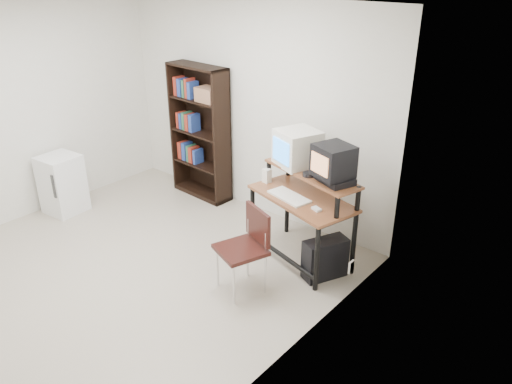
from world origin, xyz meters
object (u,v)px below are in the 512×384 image
Objects in this scene: crt_tv at (333,161)px; pc_tower at (325,258)px; school_chair at (247,242)px; computer_desk at (303,201)px; mini_fridge at (62,184)px; bookshelf at (201,131)px; crt_monitor at (297,148)px.

crt_tv is 1.01m from pc_tower.
crt_tv reaches higher than school_chair.
computer_desk is 1.49× the size of school_chair.
crt_tv is 3.55m from mini_fridge.
computer_desk is at bearing -159.70° from crt_tv.
pc_tower is at bearing -11.72° from bookshelf.
mini_fridge is (-2.75, -1.22, -0.79)m from crt_monitor.
crt_monitor is at bearing 177.39° from pc_tower.
crt_monitor reaches higher than mini_fridge.
mini_fridge is (-0.99, -1.51, -0.53)m from bookshelf.
crt_tv reaches higher than mini_fridge.
school_chair is at bearing -101.43° from pc_tower.
pc_tower is 0.60× the size of mini_fridge.
school_chair is (0.14, -0.97, -0.64)m from crt_monitor.
computer_desk is 2.05m from bookshelf.
bookshelf is at bearing -169.61° from pc_tower.
pc_tower is 2.55m from bookshelf.
computer_desk is at bearing 13.77° from mini_fridge.
crt_monitor is 1.80m from bookshelf.
computer_desk is 0.81m from school_chair.
crt_monitor reaches higher than pc_tower.
computer_desk is at bearing -10.70° from bookshelf.
crt_monitor is at bearing -6.68° from bookshelf.
mini_fridge is at bearing -120.34° from bookshelf.
pc_tower is 0.25× the size of bookshelf.
pc_tower is (0.39, -0.14, -0.47)m from computer_desk.
crt_tv is (0.55, -0.18, 0.05)m from crt_monitor.
school_chair reaches higher than mini_fridge.
pc_tower is (0.62, -0.32, -0.95)m from crt_monitor.
mini_fridge is at bearing -140.10° from pc_tower.
computer_desk reaches higher than pc_tower.
computer_desk is 2.80× the size of pc_tower.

